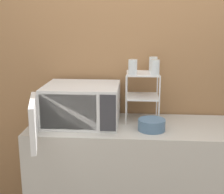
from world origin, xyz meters
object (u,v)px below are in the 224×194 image
(glass_front_left, at_px, (133,67))
(glass_back_right, at_px, (153,64))
(dish_rack, at_px, (143,86))
(bowl, at_px, (152,125))
(microwave, at_px, (80,105))
(glass_front_right, at_px, (155,67))

(glass_front_left, height_order, glass_back_right, same)
(dish_rack, height_order, glass_front_left, glass_front_left)
(dish_rack, relative_size, glass_back_right, 3.35)
(glass_back_right, bearing_deg, glass_front_left, -131.86)
(glass_front_left, bearing_deg, bowl, -47.01)
(dish_rack, bearing_deg, glass_back_right, 47.28)
(dish_rack, relative_size, bowl, 1.94)
(bowl, bearing_deg, dish_rack, 105.07)
(microwave, distance_m, glass_back_right, 0.63)
(microwave, bearing_deg, bowl, -12.49)
(microwave, bearing_deg, glass_front_left, 5.06)
(glass_back_right, bearing_deg, bowl, -92.77)
(microwave, bearing_deg, glass_front_right, 3.18)
(glass_front_left, xyz_separation_m, bowl, (0.14, -0.15, -0.37))
(dish_rack, bearing_deg, glass_front_left, -131.00)
(dish_rack, height_order, bowl, dish_rack)
(glass_front_left, distance_m, bowl, 0.42)
(glass_front_right, xyz_separation_m, bowl, (-0.02, -0.14, -0.37))
(dish_rack, height_order, glass_front_right, glass_front_right)
(glass_front_left, height_order, glass_front_right, same)
(microwave, relative_size, dish_rack, 2.36)
(bowl, bearing_deg, microwave, 167.51)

